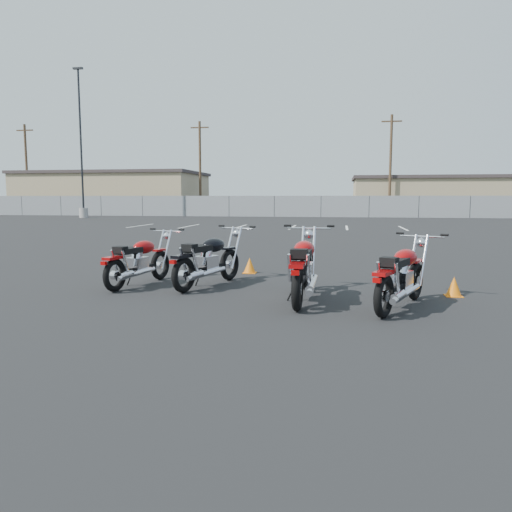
% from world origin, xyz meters
% --- Properties ---
extents(ground, '(120.00, 120.00, 0.00)m').
position_xyz_m(ground, '(0.00, 0.00, 0.00)').
color(ground, black).
rests_on(ground, ground).
extents(motorcycle_front_red, '(0.92, 2.09, 1.03)m').
position_xyz_m(motorcycle_front_red, '(-2.11, 0.97, 0.47)').
color(motorcycle_front_red, black).
rests_on(motorcycle_front_red, ground).
extents(motorcycle_second_black, '(1.17, 2.21, 1.09)m').
position_xyz_m(motorcycle_second_black, '(-0.79, 1.11, 0.50)').
color(motorcycle_second_black, black).
rests_on(motorcycle_second_black, ground).
extents(motorcycle_third_red, '(0.92, 2.38, 1.17)m').
position_xyz_m(motorcycle_third_red, '(1.06, 0.11, 0.53)').
color(motorcycle_third_red, black).
rests_on(motorcycle_third_red, ground).
extents(motorcycle_rear_red, '(1.30, 2.14, 1.08)m').
position_xyz_m(motorcycle_rear_red, '(2.55, -0.24, 0.49)').
color(motorcycle_rear_red, black).
rests_on(motorcycle_rear_red, ground).
extents(training_cone_near, '(0.28, 0.28, 0.33)m').
position_xyz_m(training_cone_near, '(3.55, 0.87, 0.16)').
color(training_cone_near, orange).
rests_on(training_cone_near, ground).
extents(training_cone_extra, '(0.28, 0.28, 0.34)m').
position_xyz_m(training_cone_extra, '(-0.32, 2.86, 0.17)').
color(training_cone_extra, orange).
rests_on(training_cone_extra, ground).
extents(light_pole_west, '(0.80, 0.70, 11.93)m').
position_xyz_m(light_pole_west, '(-19.18, 30.28, 3.24)').
color(light_pole_west, '#9B9893').
rests_on(light_pole_west, ground).
extents(chainlink_fence, '(80.06, 0.06, 1.80)m').
position_xyz_m(chainlink_fence, '(-0.00, 35.00, 0.90)').
color(chainlink_fence, slate).
rests_on(chainlink_fence, ground).
extents(tan_building_west, '(18.40, 10.40, 4.30)m').
position_xyz_m(tan_building_west, '(-22.00, 42.00, 2.16)').
color(tan_building_west, tan).
rests_on(tan_building_west, ground).
extents(tan_building_east, '(14.40, 9.40, 3.70)m').
position_xyz_m(tan_building_east, '(10.00, 44.00, 1.86)').
color(tan_building_east, tan).
rests_on(tan_building_east, ground).
extents(utility_pole_a, '(1.80, 0.24, 9.00)m').
position_xyz_m(utility_pole_a, '(-30.00, 39.00, 4.69)').
color(utility_pole_a, '#402D1E').
rests_on(utility_pole_a, ground).
extents(utility_pole_b, '(1.80, 0.24, 9.00)m').
position_xyz_m(utility_pole_b, '(-12.00, 40.00, 4.69)').
color(utility_pole_b, '#402D1E').
rests_on(utility_pole_b, ground).
extents(utility_pole_c, '(1.80, 0.24, 9.00)m').
position_xyz_m(utility_pole_c, '(6.00, 39.00, 4.69)').
color(utility_pole_c, '#402D1E').
rests_on(utility_pole_c, ground).
extents(parking_line_stripes, '(15.12, 4.00, 0.01)m').
position_xyz_m(parking_line_stripes, '(-2.50, 20.00, 0.00)').
color(parking_line_stripes, silver).
rests_on(parking_line_stripes, ground).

